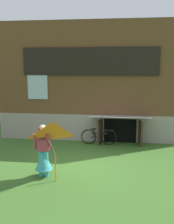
# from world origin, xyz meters

# --- Properties ---
(ground_plane) EXTENTS (60.00, 60.00, 0.00)m
(ground_plane) POSITION_xyz_m (0.00, 0.00, 0.00)
(ground_plane) COLOR #386023
(log_house) EXTENTS (8.35, 6.10, 5.26)m
(log_house) POSITION_xyz_m (0.00, 5.49, 2.63)
(log_house) COLOR gray
(log_house) RESTS_ON ground_plane
(person) EXTENTS (0.61, 0.52, 1.61)m
(person) POSITION_xyz_m (-0.93, -1.01, 0.68)
(person) COLOR teal
(person) RESTS_ON ground_plane
(kite) EXTENTS (1.23, 1.18, 1.72)m
(kite) POSITION_xyz_m (-0.47, -1.58, 1.36)
(kite) COLOR orange
(kite) RESTS_ON ground_plane
(bicycle_black) EXTENTS (1.53, 0.08, 0.70)m
(bicycle_black) POSITION_xyz_m (0.44, 2.54, 0.34)
(bicycle_black) COLOR black
(bicycle_black) RESTS_ON ground_plane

